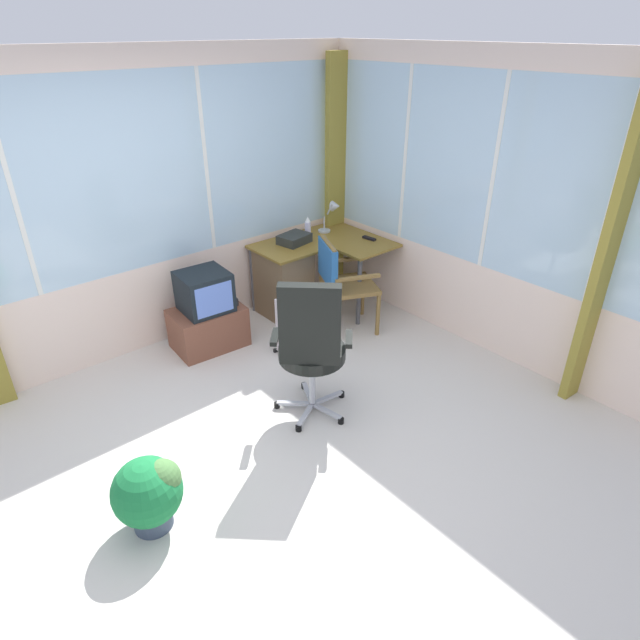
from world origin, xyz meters
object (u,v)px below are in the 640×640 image
(desk, at_px, (288,278))
(potted_plant, at_px, (150,492))
(office_chair, at_px, (311,343))
(tv_on_stand, at_px, (207,315))
(desk_lamp, at_px, (333,212))
(paper_tray, at_px, (294,239))
(space_heater, at_px, (290,325))
(spray_bottle, at_px, (308,227))
(tv_remote, at_px, (369,238))
(wooden_armchair, at_px, (337,275))

(desk, height_order, potted_plant, desk)
(office_chair, xyz_separation_m, tv_on_stand, (-0.06, 1.42, -0.33))
(desk_lamp, height_order, paper_tray, desk_lamp)
(space_heater, bearing_deg, paper_tray, 48.82)
(office_chair, height_order, tv_on_stand, office_chair)
(office_chair, distance_m, tv_on_stand, 1.46)
(desk, bearing_deg, desk_lamp, 5.28)
(spray_bottle, relative_size, space_heater, 0.39)
(tv_on_stand, bearing_deg, paper_tray, 4.76)
(paper_tray, xyz_separation_m, potted_plant, (-2.40, -1.68, -0.50))
(desk_lamp, bearing_deg, tv_remote, -74.10)
(spray_bottle, distance_m, tv_on_stand, 1.41)
(desk, distance_m, spray_bottle, 0.56)
(tv_remote, distance_m, space_heater, 1.34)
(desk_lamp, bearing_deg, wooden_armchair, -128.58)
(space_heater, bearing_deg, wooden_armchair, 4.42)
(tv_remote, xyz_separation_m, spray_bottle, (-0.43, 0.47, 0.09))
(office_chair, xyz_separation_m, space_heater, (0.44, 0.83, -0.38))
(desk, distance_m, tv_on_stand, 0.97)
(office_chair, height_order, potted_plant, office_chair)
(space_heater, xyz_separation_m, potted_plant, (-1.81, -1.01, -0.01))
(desk_lamp, relative_size, tv_remote, 2.22)
(spray_bottle, xyz_separation_m, wooden_armchair, (-0.20, -0.68, -0.25))
(desk, height_order, tv_on_stand, tv_on_stand)
(wooden_armchair, bearing_deg, paper_tray, 91.81)
(desk_lamp, bearing_deg, office_chair, -135.79)
(desk_lamp, distance_m, office_chair, 2.19)
(desk, relative_size, office_chair, 1.05)
(office_chair, bearing_deg, tv_remote, 33.03)
(wooden_armchair, bearing_deg, desk_lamp, 51.42)
(tv_remote, bearing_deg, desk_lamp, 100.53)
(spray_bottle, distance_m, potted_plant, 3.19)
(wooden_armchair, distance_m, tv_on_stand, 1.26)
(tv_remote, xyz_separation_m, tv_on_stand, (-1.74, 0.32, -0.41))
(spray_bottle, distance_m, wooden_armchair, 0.75)
(paper_tray, xyz_separation_m, office_chair, (-1.03, -1.51, -0.11))
(space_heater, bearing_deg, tv_on_stand, 131.03)
(desk_lamp, bearing_deg, space_heater, -148.54)
(desk, distance_m, office_chair, 1.74)
(tv_remote, bearing_deg, tv_on_stand, 164.10)
(paper_tray, distance_m, space_heater, 1.02)
(tv_on_stand, bearing_deg, potted_plant, -129.43)
(paper_tray, relative_size, potted_plant, 0.62)
(paper_tray, distance_m, office_chair, 1.83)
(desk_lamp, relative_size, spray_bottle, 1.54)
(potted_plant, bearing_deg, tv_remote, 22.57)
(wooden_armchair, height_order, potted_plant, wooden_armchair)
(tv_on_stand, xyz_separation_m, potted_plant, (-1.31, -1.59, -0.06))
(tv_remote, bearing_deg, space_heater, -173.59)
(spray_bottle, distance_m, paper_tray, 0.23)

